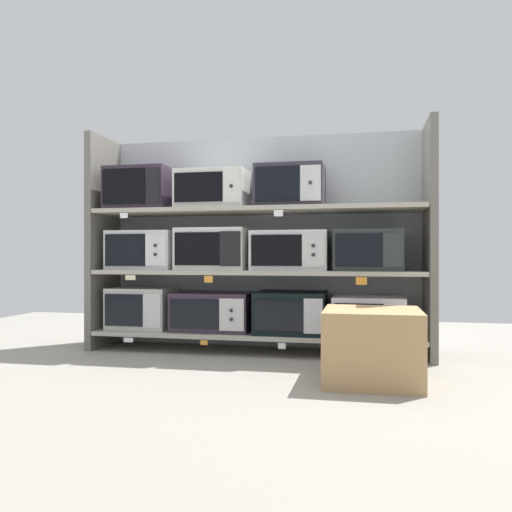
{
  "coord_description": "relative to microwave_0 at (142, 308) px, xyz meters",
  "views": [
    {
      "loc": [
        0.76,
        -3.63,
        0.68
      ],
      "look_at": [
        0.0,
        0.0,
        0.68
      ],
      "focal_mm": 36.53,
      "sensor_mm": 36.0,
      "label": 1
    }
  ],
  "objects": [
    {
      "name": "ground",
      "position": [
        0.87,
        -1.0,
        -0.3
      ],
      "size": [
        6.31,
        6.0,
        0.02
      ],
      "primitive_type": "cube",
      "color": "gray"
    },
    {
      "name": "microwave_4",
      "position": [
        0.02,
        -0.0,
        0.43
      ],
      "size": [
        0.49,
        0.36,
        0.29
      ],
      "color": "silver",
      "rests_on": "shelf_1"
    },
    {
      "name": "back_panel",
      "position": [
        0.87,
        0.26,
        0.5
      ],
      "size": [
        2.51,
        0.04,
        1.58
      ],
      "primitive_type": "cube",
      "color": "#9EA3A8",
      "rests_on": "ground"
    },
    {
      "name": "price_tag_4",
      "position": [
        0.02,
        -0.24,
        0.24
      ],
      "size": [
        0.07,
        0.0,
        0.03
      ],
      "primitive_type": "cube",
      "color": "beige"
    },
    {
      "name": "shelf_0",
      "position": [
        0.87,
        0.0,
        -0.17
      ],
      "size": [
        2.31,
        0.47,
        0.03
      ],
      "primitive_type": "cube",
      "color": "#ADA899",
      "rests_on": "ground"
    },
    {
      "name": "microwave_3",
      "position": [
        1.65,
        -0.0,
        -0.02
      ],
      "size": [
        0.48,
        0.4,
        0.26
      ],
      "color": "white",
      "rests_on": "shelf_0"
    },
    {
      "name": "microwave_2",
      "position": [
        1.12,
        0.0,
        -0.01
      ],
      "size": [
        0.49,
        0.42,
        0.29
      ],
      "color": "black",
      "rests_on": "shelf_0"
    },
    {
      "name": "microwave_8",
      "position": [
        0.0,
        -0.0,
        0.88
      ],
      "size": [
        0.46,
        0.43,
        0.31
      ],
      "color": "#322735",
      "rests_on": "shelf_2"
    },
    {
      "name": "price_tag_7",
      "position": [
        -0.03,
        -0.24,
        0.67
      ],
      "size": [
        0.06,
        0.0,
        0.04
      ],
      "primitive_type": "cube",
      "color": "white"
    },
    {
      "name": "upright_left",
      "position": [
        -0.32,
        0.0,
        0.5
      ],
      "size": [
        0.05,
        0.47,
        1.58
      ],
      "primitive_type": "cube",
      "color": "#68645B",
      "rests_on": "ground"
    },
    {
      "name": "price_tag_0",
      "position": [
        0.0,
        -0.24,
        -0.2
      ],
      "size": [
        0.07,
        0.0,
        0.03
      ],
      "primitive_type": "cube",
      "color": "white"
    },
    {
      "name": "microwave_9",
      "position": [
        0.56,
        0.0,
        0.87
      ],
      "size": [
        0.5,
        0.39,
        0.28
      ],
      "color": "silver",
      "rests_on": "shelf_2"
    },
    {
      "name": "microwave_1",
      "position": [
        0.55,
        0.0,
        -0.01
      ],
      "size": [
        0.56,
        0.38,
        0.28
      ],
      "color": "#332635",
      "rests_on": "shelf_0"
    },
    {
      "name": "microwave_7",
      "position": [
        1.65,
        -0.0,
        0.43
      ],
      "size": [
        0.46,
        0.4,
        0.28
      ],
      "color": "#2A3130",
      "rests_on": "shelf_1"
    },
    {
      "name": "microwave_6",
      "position": [
        1.12,
        -0.0,
        0.43
      ],
      "size": [
        0.53,
        0.35,
        0.28
      ],
      "color": "silver",
      "rests_on": "shelf_1"
    },
    {
      "name": "shipping_carton",
      "position": [
        1.67,
        -0.75,
        -0.1
      ],
      "size": [
        0.51,
        0.51,
        0.39
      ],
      "primitive_type": "cube",
      "color": "tan",
      "rests_on": "ground"
    },
    {
      "name": "upright_right",
      "position": [
        2.05,
        0.0,
        0.5
      ],
      "size": [
        0.05,
        0.47,
        1.58
      ],
      "primitive_type": "cube",
      "color": "#68645B",
      "rests_on": "ground"
    },
    {
      "name": "microwave_5",
      "position": [
        0.56,
        -0.0,
        0.44
      ],
      "size": [
        0.5,
        0.38,
        0.3
      ],
      "color": "silver",
      "rests_on": "shelf_1"
    },
    {
      "name": "price_tag_6",
      "position": [
        1.61,
        -0.24,
        0.23
      ],
      "size": [
        0.07,
        0.0,
        0.05
      ],
      "primitive_type": "cube",
      "color": "orange"
    },
    {
      "name": "microwave_0",
      "position": [
        0.0,
        0.0,
        0.0
      ],
      "size": [
        0.45,
        0.35,
        0.3
      ],
      "color": "#B9BDB5",
      "rests_on": "shelf_0"
    },
    {
      "name": "price_tag_2",
      "position": [
        1.09,
        -0.24,
        -0.21
      ],
      "size": [
        0.05,
        0.0,
        0.04
      ],
      "primitive_type": "cube",
      "color": "white"
    },
    {
      "name": "price_tag_5",
      "position": [
        0.59,
        -0.24,
        0.23
      ],
      "size": [
        0.06,
        0.0,
        0.04
      ],
      "primitive_type": "cube",
      "color": "orange"
    },
    {
      "name": "price_tag_1",
      "position": [
        0.56,
        -0.24,
        -0.2
      ],
      "size": [
        0.05,
        0.0,
        0.03
      ],
      "primitive_type": "cube",
      "color": "orange"
    },
    {
      "name": "price_tag_3",
      "position": [
        1.64,
        -0.24,
        -0.21
      ],
      "size": [
        0.06,
        0.0,
        0.04
      ],
      "primitive_type": "cube",
      "color": "white"
    },
    {
      "name": "shelf_2",
      "position": [
        0.87,
        0.0,
        0.71
      ],
      "size": [
        2.31,
        0.47,
        0.03
      ],
      "primitive_type": "cube",
      "color": "#ADA899"
    },
    {
      "name": "microwave_10",
      "position": [
        1.12,
        -0.0,
        0.88
      ],
      "size": [
        0.47,
        0.35,
        0.3
      ],
      "color": "#332D38",
      "rests_on": "shelf_2"
    },
    {
      "name": "price_tag_8",
      "position": [
        1.07,
        -0.24,
        0.67
      ],
      "size": [
        0.06,
        0.0,
        0.04
      ],
      "primitive_type": "cube",
      "color": "white"
    },
    {
      "name": "shelf_1",
      "position": [
        0.87,
        0.0,
        0.27
      ],
      "size": [
        2.31,
        0.47,
        0.03
      ],
      "primitive_type": "cube",
      "color": "#ADA899"
    }
  ]
}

